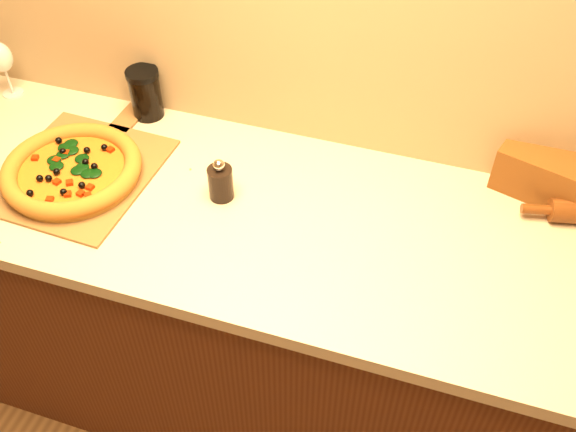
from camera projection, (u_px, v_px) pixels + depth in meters
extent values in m
cube|color=#4A2110|center=(263.00, 320.00, 1.95)|extent=(2.80, 0.65, 0.86)
cube|color=#BCB192|center=(258.00, 216.00, 1.63)|extent=(2.84, 0.68, 0.04)
cube|color=brown|center=(79.00, 173.00, 1.71)|extent=(0.41, 0.45, 0.01)
cube|color=brown|center=(132.00, 114.00, 1.90)|extent=(0.07, 0.17, 0.01)
cylinder|color=#C38B30|center=(73.00, 174.00, 1.69)|extent=(0.34, 0.34, 0.02)
cylinder|color=orange|center=(72.00, 171.00, 1.68)|extent=(0.29, 0.29, 0.01)
torus|color=brown|center=(72.00, 168.00, 1.68)|extent=(0.36, 0.36, 0.05)
ellipsoid|color=black|center=(96.00, 165.00, 1.68)|extent=(0.04, 0.04, 0.01)
sphere|color=black|center=(52.00, 168.00, 1.67)|extent=(0.02, 0.02, 0.02)
cube|color=#8C2105|center=(68.00, 183.00, 1.63)|extent=(0.02, 0.02, 0.01)
cylinder|color=black|center=(221.00, 183.00, 1.62)|extent=(0.06, 0.06, 0.09)
sphere|color=silver|center=(219.00, 165.00, 1.58)|extent=(0.03, 0.03, 0.03)
cylinder|color=#532D0E|center=(536.00, 209.00, 1.58)|extent=(0.07, 0.04, 0.03)
cylinder|color=silver|center=(13.00, 93.00, 1.98)|extent=(0.06, 0.06, 0.00)
cylinder|color=silver|center=(9.00, 82.00, 1.95)|extent=(0.01, 0.01, 0.08)
ellipsoid|color=silver|center=(0.00, 57.00, 1.89)|extent=(0.07, 0.07, 0.09)
cylinder|color=black|center=(146.00, 96.00, 1.85)|extent=(0.09, 0.09, 0.13)
cylinder|color=black|center=(142.00, 74.00, 1.80)|extent=(0.09, 0.09, 0.02)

